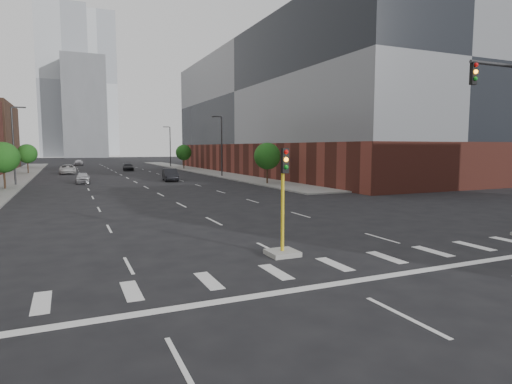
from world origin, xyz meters
TOP-DOWN VIEW (x-y plane):
  - ground at (0.00, 0.00)m, footprint 400.00×400.00m
  - sidewalk_left_far at (-15.00, 74.00)m, footprint 5.00×92.00m
  - sidewalk_right_far at (15.00, 74.00)m, footprint 5.00×92.00m
  - building_right_main at (29.50, 60.00)m, footprint 24.00×70.00m
  - tower_left at (-8.00, 220.00)m, footprint 22.00×22.00m
  - tower_right at (10.00, 260.00)m, footprint 20.00×20.00m
  - tower_mid at (0.00, 200.00)m, footprint 18.00×18.00m
  - median_traffic_signal at (0.00, 8.97)m, footprint 1.20×1.20m
  - streetlight_right_a at (13.41, 55.00)m, footprint 1.60×0.22m
  - streetlight_right_b at (13.41, 90.00)m, footprint 1.60×0.22m
  - streetlight_left at (-13.41, 50.00)m, footprint 1.60×0.22m
  - tree_left_near at (-14.00, 45.00)m, footprint 3.20×3.20m
  - tree_left_far at (-14.00, 75.00)m, footprint 3.20×3.20m
  - tree_right_near at (14.00, 40.00)m, footprint 3.20×3.20m
  - tree_right_far at (14.00, 80.00)m, footprint 3.20×3.20m
  - car_near_left at (-6.23, 50.74)m, footprint 1.87×4.15m
  - car_mid_right at (4.50, 50.00)m, footprint 2.22×5.08m
  - car_far_left at (-7.90, 72.34)m, footprint 2.57×5.58m
  - car_deep_right at (2.70, 78.17)m, footprint 2.42×4.95m
  - car_distant at (-5.33, 106.66)m, footprint 2.35×4.74m

SIDE VIEW (x-z plane):
  - ground at x=0.00m, z-range 0.00..0.00m
  - sidewalk_left_far at x=-15.00m, z-range 0.00..0.15m
  - sidewalk_right_far at x=15.00m, z-range 0.00..0.15m
  - car_near_left at x=-6.23m, z-range 0.00..1.38m
  - car_deep_right at x=2.70m, z-range 0.00..1.39m
  - car_far_left at x=-7.90m, z-range 0.00..1.55m
  - car_distant at x=-5.33m, z-range 0.00..1.55m
  - car_mid_right at x=4.50m, z-range 0.00..1.62m
  - median_traffic_signal at x=0.00m, z-range -1.23..3.17m
  - tree_left_near at x=-14.00m, z-range 0.97..5.82m
  - tree_left_far at x=-14.00m, z-range 0.97..5.82m
  - tree_right_near at x=14.00m, z-range 0.97..5.82m
  - tree_right_far at x=14.00m, z-range 0.97..5.82m
  - streetlight_right_a at x=13.41m, z-range 0.47..9.55m
  - streetlight_right_b at x=13.41m, z-range 0.47..9.55m
  - streetlight_left at x=-13.41m, z-range 0.47..9.55m
  - building_right_main at x=29.50m, z-range 0.00..22.00m
  - tower_mid at x=0.00m, z-range 0.00..44.00m
  - tower_left at x=-8.00m, z-range 0.00..70.00m
  - tower_right at x=10.00m, z-range 0.00..80.00m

